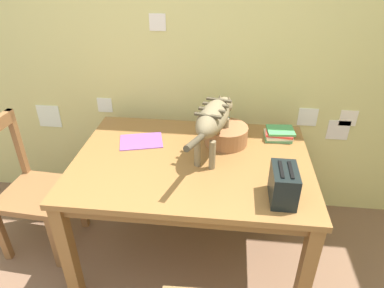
% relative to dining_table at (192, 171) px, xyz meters
% --- Properties ---
extents(wall_rear, '(5.09, 0.11, 2.50)m').
position_rel_dining_table_xyz_m(wall_rear, '(-0.13, 0.65, 0.58)').
color(wall_rear, '#D9CE80').
rests_on(wall_rear, ground_plane).
extents(dining_table, '(1.36, 0.97, 0.76)m').
position_rel_dining_table_xyz_m(dining_table, '(0.00, 0.00, 0.00)').
color(dining_table, olive).
rests_on(dining_table, ground_plane).
extents(cat, '(0.24, 0.72, 0.31)m').
position_rel_dining_table_xyz_m(cat, '(0.12, 0.09, 0.31)').
color(cat, '#7D6D4E').
rests_on(cat, dining_table).
extents(saucer_bowl, '(0.21, 0.21, 0.04)m').
position_rel_dining_table_xyz_m(saucer_bowl, '(0.17, 0.31, 0.10)').
color(saucer_bowl, '#499D4F').
rests_on(saucer_bowl, dining_table).
extents(coffee_mug, '(0.12, 0.08, 0.09)m').
position_rel_dining_table_xyz_m(coffee_mug, '(0.17, 0.31, 0.16)').
color(coffee_mug, '#357FC5').
rests_on(coffee_mug, saucer_bowl).
extents(magazine, '(0.30, 0.26, 0.01)m').
position_rel_dining_table_xyz_m(magazine, '(-0.34, 0.16, 0.09)').
color(magazine, '#874BA2').
rests_on(magazine, dining_table).
extents(book_stack, '(0.19, 0.16, 0.06)m').
position_rel_dining_table_xyz_m(book_stack, '(0.52, 0.31, 0.12)').
color(book_stack, '#559860').
rests_on(book_stack, dining_table).
extents(wicker_basket, '(0.26, 0.26, 0.11)m').
position_rel_dining_table_xyz_m(wicker_basket, '(0.19, 0.21, 0.14)').
color(wicker_basket, '#9D673F').
rests_on(wicker_basket, dining_table).
extents(toaster, '(0.12, 0.20, 0.18)m').
position_rel_dining_table_xyz_m(toaster, '(0.47, -0.31, 0.17)').
color(toaster, black).
rests_on(toaster, dining_table).
extents(wooden_chair_far, '(0.45, 0.45, 0.92)m').
position_rel_dining_table_xyz_m(wooden_chair_far, '(-1.06, -0.01, -0.23)').
color(wooden_chair_far, brown).
rests_on(wooden_chair_far, ground_plane).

